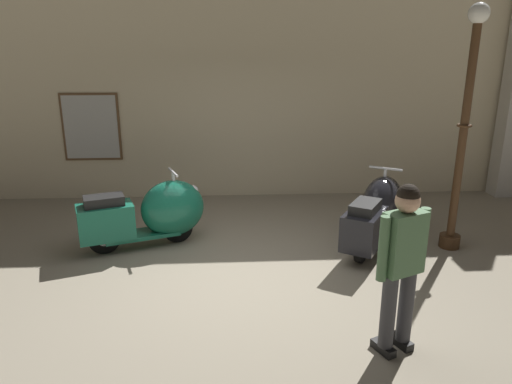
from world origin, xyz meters
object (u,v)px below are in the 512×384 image
at_px(visitor_0, 402,258).
at_px(lamppost, 464,131).
at_px(scooter_1, 377,212).
at_px(scooter_0, 153,213).

bearing_deg(visitor_0, lamppost, -58.95).
bearing_deg(lamppost, scooter_1, 170.09).
distance_m(lamppost, visitor_0, 2.86).
height_order(scooter_0, visitor_0, visitor_0).
bearing_deg(scooter_1, visitor_0, -161.00).
xyz_separation_m(scooter_0, lamppost, (4.14, -0.30, 1.16)).
bearing_deg(scooter_0, visitor_0, -64.83).
bearing_deg(visitor_0, scooter_1, -37.27).
bearing_deg(scooter_1, lamppost, -67.93).
distance_m(scooter_0, scooter_1, 3.13).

